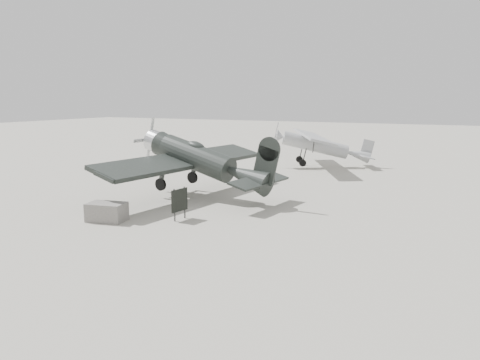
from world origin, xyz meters
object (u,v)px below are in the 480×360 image
(highwing_monoplane, at_px, (319,143))
(equipment_block, at_px, (107,212))
(sign_board, at_px, (180,201))
(lowwing_monoplane, at_px, (203,161))

(highwing_monoplane, relative_size, equipment_block, 6.40)
(equipment_block, relative_size, sign_board, 1.13)
(highwing_monoplane, distance_m, equipment_block, 19.52)
(sign_board, bearing_deg, equipment_block, -141.33)
(lowwing_monoplane, xyz_separation_m, equipment_block, (-1.27, -5.81, -1.58))
(lowwing_monoplane, bearing_deg, sign_board, -64.64)
(highwing_monoplane, xyz_separation_m, equipment_block, (-3.42, -19.16, -1.46))
(lowwing_monoplane, xyz_separation_m, highwing_monoplane, (2.15, 13.35, -0.12))
(highwing_monoplane, bearing_deg, sign_board, -118.57)
(lowwing_monoplane, bearing_deg, equipment_block, -94.93)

